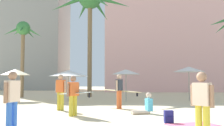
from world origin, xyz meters
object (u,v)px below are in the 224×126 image
cafe_umbrella_1 (68,73)px  person_mid_center (119,90)px  palm_tree_far_left (23,36)px  cafe_umbrella_0 (126,72)px  person_near_left (74,94)px  person_mid_left (12,99)px  backpack (169,117)px  person_far_right (61,91)px  person_mid_right (202,103)px  person_far_left (145,106)px  cafe_umbrella_3 (16,72)px  beach_towel (192,125)px  palm_tree_center (90,4)px  cafe_umbrella_4 (189,69)px

cafe_umbrella_1 → person_mid_center: 5.49m
palm_tree_far_left → cafe_umbrella_0: bearing=-25.7°
person_near_left → person_mid_left: person_mid_left is taller
person_mid_left → backpack: bearing=-139.5°
person_mid_left → person_far_right: size_ratio=0.98×
palm_tree_far_left → backpack: size_ratio=15.76×
cafe_umbrella_1 → person_mid_right: size_ratio=1.65×
cafe_umbrella_0 → person_mid_center: 4.88m
palm_tree_far_left → person_far_left: size_ratio=6.97×
cafe_umbrella_0 → cafe_umbrella_1: (-3.92, -0.55, -0.11)m
person_far_left → cafe_umbrella_3: bearing=-54.8°
person_mid_left → cafe_umbrella_1: bearing=-67.4°
person_far_right → beach_towel: bearing=74.9°
cafe_umbrella_1 → person_far_left: (4.53, -6.38, -1.61)m
palm_tree_far_left → palm_tree_center: (5.77, 0.95, 3.13)m
cafe_umbrella_4 → person_mid_right: 12.87m
palm_tree_center → person_near_left: bearing=-86.9°
palm_tree_far_left → cafe_umbrella_0: 10.34m
palm_tree_center → person_mid_left: (-0.43, -16.30, -7.54)m
cafe_umbrella_3 → person_far_left: size_ratio=2.37×
palm_tree_center → person_mid_left: palm_tree_center is taller
person_far_left → person_mid_right: person_mid_right is taller
palm_tree_far_left → person_far_left: bearing=-49.8°
person_mid_left → cafe_umbrella_0: bearing=-87.2°
cafe_umbrella_3 → person_mid_left: (4.31, -11.26, -1.12)m
backpack → person_mid_left: size_ratio=0.25×
cafe_umbrella_0 → person_far_right: (-3.33, -5.68, -1.09)m
palm_tree_far_left → cafe_umbrella_3: 5.35m
person_mid_left → cafe_umbrella_3: bearing=-48.7°
person_mid_left → person_mid_center: bearing=-94.9°
person_near_left → cafe_umbrella_3: bearing=-10.1°
cafe_umbrella_3 → person_far_right: (4.48, -5.85, -1.09)m
cafe_umbrella_3 → person_far_right: 7.45m
cafe_umbrella_4 → person_mid_center: bearing=-134.1°
cafe_umbrella_0 → person_mid_right: (1.42, -12.04, -1.15)m
person_mid_left → person_far_right: 5.42m
cafe_umbrella_4 → person_mid_center: size_ratio=0.99×
person_far_right → person_mid_left: bearing=21.7°
person_far_right → person_far_left: bearing=96.0°
cafe_umbrella_3 → person_far_left: (8.42, -7.10, -1.71)m
palm_tree_center → person_far_left: palm_tree_center is taller
beach_towel → person_near_left: 4.78m
palm_tree_far_left → cafe_umbrella_1: palm_tree_far_left is taller
beach_towel → backpack: bearing=149.7°
beach_towel → person_mid_left: size_ratio=0.93×
cafe_umbrella_0 → person_mid_left: cafe_umbrella_0 is taller
palm_tree_center → person_far_left: bearing=-73.1°
cafe_umbrella_1 → beach_towel: cafe_umbrella_1 is taller
person_mid_center → backpack: bearing=138.0°
palm_tree_far_left → person_far_left: (9.45, -11.19, -5.01)m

